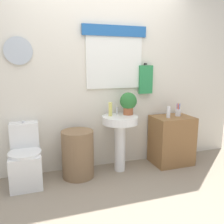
% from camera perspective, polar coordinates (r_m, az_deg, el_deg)
% --- Properties ---
extents(ground_plane, '(8.00, 8.00, 0.00)m').
position_cam_1_polar(ground_plane, '(2.64, 4.13, -21.83)').
color(ground_plane, gray).
extents(back_wall, '(4.40, 0.18, 2.60)m').
position_cam_1_polar(back_wall, '(3.30, -3.21, 9.00)').
color(back_wall, silver).
rests_on(back_wall, ground_plane).
extents(toilet, '(0.38, 0.51, 0.76)m').
position_cam_1_polar(toilet, '(3.14, -20.03, -10.91)').
color(toilet, white).
rests_on(toilet, ground_plane).
extents(laundry_hamper, '(0.41, 0.41, 0.62)m').
position_cam_1_polar(laundry_hamper, '(3.14, -8.22, -9.95)').
color(laundry_hamper, '#846647').
rests_on(laundry_hamper, ground_plane).
extents(pedestal_sink, '(0.48, 0.48, 0.77)m').
position_cam_1_polar(pedestal_sink, '(3.20, 1.94, -4.51)').
color(pedestal_sink, white).
rests_on(pedestal_sink, ground_plane).
extents(faucet, '(0.03, 0.03, 0.10)m').
position_cam_1_polar(faucet, '(3.25, 1.24, 0.30)').
color(faucet, silver).
rests_on(faucet, pedestal_sink).
extents(wooden_cabinet, '(0.56, 0.44, 0.70)m').
position_cam_1_polar(wooden_cabinet, '(3.61, 14.12, -6.55)').
color(wooden_cabinet, olive).
rests_on(wooden_cabinet, ground_plane).
extents(soap_bottle, '(0.05, 0.05, 0.18)m').
position_cam_1_polar(soap_bottle, '(3.14, -0.40, 0.68)').
color(soap_bottle, '#DBD166').
rests_on(soap_bottle, pedestal_sink).
extents(potted_plant, '(0.23, 0.23, 0.30)m').
position_cam_1_polar(potted_plant, '(3.22, 3.95, 2.38)').
color(potted_plant, '#AD5B38').
rests_on(potted_plant, pedestal_sink).
extents(lotion_bottle, '(0.05, 0.05, 0.16)m').
position_cam_1_polar(lotion_bottle, '(3.42, 13.44, -0.03)').
color(lotion_bottle, white).
rests_on(lotion_bottle, wooden_cabinet).
extents(toothbrush_cup, '(0.08, 0.08, 0.19)m').
position_cam_1_polar(toothbrush_cup, '(3.58, 15.59, -0.05)').
color(toothbrush_cup, silver).
rests_on(toothbrush_cup, wooden_cabinet).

